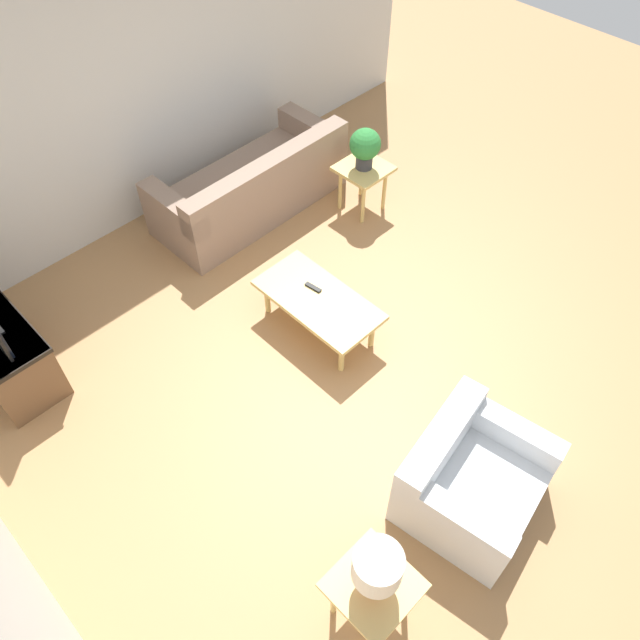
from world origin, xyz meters
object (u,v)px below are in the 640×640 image
(coffee_table, at_px, (318,302))
(potted_plant, at_px, (365,146))
(armchair, at_px, (469,480))
(tv_stand_chest, at_px, (1,349))
(side_table_lamp, at_px, (373,589))
(table_lamp, at_px, (377,568))
(sofa, at_px, (253,188))
(side_table_plant, at_px, (363,174))

(coffee_table, bearing_deg, potted_plant, -60.03)
(armchair, relative_size, tv_stand_chest, 0.98)
(side_table_lamp, height_order, table_lamp, table_lamp)
(sofa, bearing_deg, table_lamp, 58.74)
(armchair, bearing_deg, table_lamp, 173.00)
(sofa, xyz_separation_m, table_lamp, (-3.63, 2.14, 0.53))
(armchair, bearing_deg, sofa, 64.35)
(armchair, bearing_deg, tv_stand_chest, 108.97)
(sofa, bearing_deg, side_table_lamp, 58.74)
(tv_stand_chest, relative_size, table_lamp, 2.53)
(sofa, height_order, table_lamp, table_lamp)
(sofa, height_order, side_table_plant, sofa)
(armchair, relative_size, side_table_plant, 2.05)
(side_table_lamp, distance_m, tv_stand_chest, 3.52)
(coffee_table, xyz_separation_m, tv_stand_chest, (1.48, 2.21, -0.03))
(coffee_table, relative_size, tv_stand_chest, 1.03)
(coffee_table, relative_size, potted_plant, 2.64)
(table_lamp, bearing_deg, potted_plant, -46.41)
(coffee_table, bearing_deg, table_lamp, 143.25)
(coffee_table, xyz_separation_m, side_table_plant, (0.87, -1.51, 0.09))
(armchair, height_order, side_table_lamp, armchair)
(side_table_plant, relative_size, potted_plant, 1.22)
(side_table_plant, distance_m, potted_plant, 0.34)
(sofa, xyz_separation_m, coffee_table, (-1.66, 0.67, 0.06))
(potted_plant, bearing_deg, coffee_table, 119.97)
(tv_stand_chest, bearing_deg, table_lamp, -167.83)
(armchair, distance_m, side_table_plant, 3.38)
(potted_plant, relative_size, table_lamp, 0.99)
(potted_plant, bearing_deg, sofa, 46.79)
(side_table_plant, height_order, side_table_lamp, same)
(armchair, bearing_deg, side_table_lamp, 173.00)
(sofa, relative_size, armchair, 1.93)
(sofa, xyz_separation_m, side_table_lamp, (-3.63, 2.14, 0.15))
(armchair, xyz_separation_m, side_table_lamp, (-0.04, 1.08, 0.16))
(side_table_plant, bearing_deg, side_table_lamp, 133.59)
(armchair, distance_m, table_lamp, 1.21)
(coffee_table, distance_m, side_table_plant, 1.75)
(sofa, relative_size, tv_stand_chest, 1.89)
(potted_plant, bearing_deg, tv_stand_chest, 80.74)
(side_table_plant, distance_m, tv_stand_chest, 3.77)
(tv_stand_chest, height_order, table_lamp, table_lamp)
(tv_stand_chest, xyz_separation_m, potted_plant, (-0.61, -3.72, 0.46))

